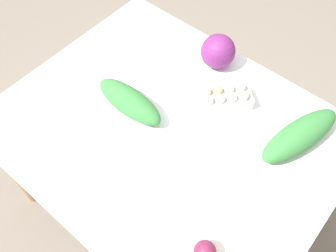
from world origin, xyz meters
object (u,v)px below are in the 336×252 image
object	(u,v)px
cabbage_purple	(218,51)
greens_bunch_dandelion	(129,101)
beet_root	(205,252)
egg_carton	(224,98)
greens_bunch_scallion	(300,135)

from	to	relation	value
cabbage_purple	greens_bunch_dandelion	world-z (taller)	cabbage_purple
cabbage_purple	beet_root	world-z (taller)	cabbage_purple
egg_carton	beet_root	xyz separation A→B (m)	(0.31, -0.53, -0.01)
egg_carton	greens_bunch_scallion	bearing A→B (deg)	-42.45
cabbage_purple	egg_carton	bearing A→B (deg)	-47.54
cabbage_purple	egg_carton	world-z (taller)	cabbage_purple
cabbage_purple	greens_bunch_scallion	xyz separation A→B (m)	(0.48, -0.13, -0.03)
cabbage_purple	beet_root	distance (m)	0.84
egg_carton	beet_root	distance (m)	0.62
beet_root	cabbage_purple	bearing A→B (deg)	123.38
cabbage_purple	egg_carton	distance (m)	0.23
greens_bunch_dandelion	greens_bunch_scallion	size ratio (longest dim) A/B	0.86
cabbage_purple	greens_bunch_dandelion	size ratio (longest dim) A/B	0.47
beet_root	greens_bunch_dandelion	bearing A→B (deg)	154.83
cabbage_purple	greens_bunch_dandelion	distance (m)	0.45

